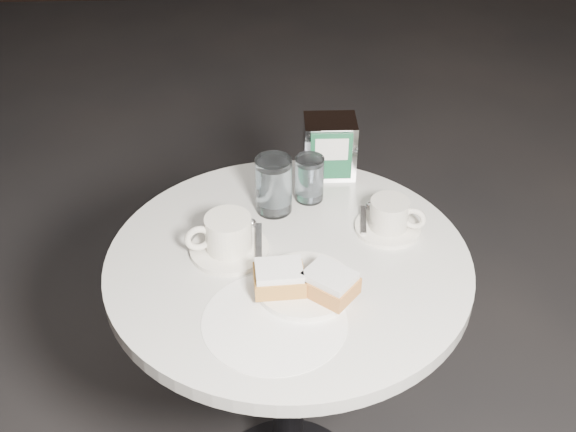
% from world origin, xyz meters
% --- Properties ---
extents(cafe_table, '(0.70, 0.70, 0.74)m').
position_xyz_m(cafe_table, '(0.00, 0.00, 0.55)').
color(cafe_table, black).
rests_on(cafe_table, ground).
extents(sugar_spill, '(0.28, 0.28, 0.00)m').
position_xyz_m(sugar_spill, '(-0.03, -0.17, 0.75)').
color(sugar_spill, white).
rests_on(sugar_spill, cafe_table).
extents(beignet_plate, '(0.22, 0.22, 0.06)m').
position_xyz_m(beignet_plate, '(0.02, -0.10, 0.77)').
color(beignet_plate, white).
rests_on(beignet_plate, cafe_table).
extents(coffee_cup_left, '(0.19, 0.19, 0.08)m').
position_xyz_m(coffee_cup_left, '(-0.11, 0.03, 0.78)').
color(coffee_cup_left, white).
rests_on(coffee_cup_left, cafe_table).
extents(coffee_cup_right, '(0.17, 0.17, 0.07)m').
position_xyz_m(coffee_cup_right, '(0.20, 0.08, 0.77)').
color(coffee_cup_right, white).
rests_on(coffee_cup_right, cafe_table).
extents(water_glass_left, '(0.08, 0.08, 0.12)m').
position_xyz_m(water_glass_left, '(-0.02, 0.16, 0.80)').
color(water_glass_left, silver).
rests_on(water_glass_left, cafe_table).
extents(water_glass_right, '(0.07, 0.07, 0.10)m').
position_xyz_m(water_glass_right, '(0.05, 0.20, 0.79)').
color(water_glass_right, silver).
rests_on(water_glass_right, cafe_table).
extents(napkin_dispenser, '(0.11, 0.10, 0.13)m').
position_xyz_m(napkin_dispenser, '(0.10, 0.30, 0.81)').
color(napkin_dispenser, silver).
rests_on(napkin_dispenser, cafe_table).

